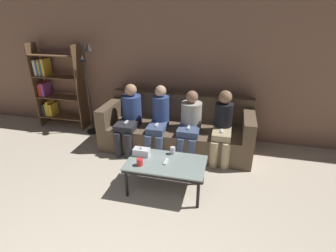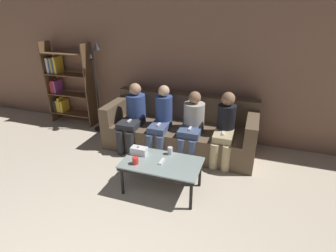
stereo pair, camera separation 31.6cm
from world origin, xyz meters
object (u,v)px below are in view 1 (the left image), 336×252
object	(u,v)px
seated_person_left_end	(130,116)
seated_person_right_end	(223,125)
cup_near_right	(173,151)
bookshelf	(54,87)
couch	(177,130)
game_remote	(166,162)
coffee_table	(166,165)
standing_lamp	(88,81)
tissue_box	(142,152)
seated_person_mid_left	(159,119)
seated_person_mid_right	(190,122)
cup_near_left	(140,162)

from	to	relation	value
seated_person_left_end	seated_person_right_end	size ratio (longest dim) A/B	1.00
cup_near_right	seated_person_right_end	distance (m)	1.02
bookshelf	seated_person_left_end	distance (m)	1.92
cup_near_right	seated_person_right_end	bearing A→B (deg)	52.40
couch	game_remote	size ratio (longest dim) A/B	16.89
coffee_table	seated_person_right_end	world-z (taller)	seated_person_right_end
coffee_table	bookshelf	distance (m)	3.18
standing_lamp	seated_person_right_end	size ratio (longest dim) A/B	1.53
coffee_table	tissue_box	bearing A→B (deg)	165.28
coffee_table	bookshelf	size ratio (longest dim) A/B	0.62
game_remote	bookshelf	distance (m)	3.17
cup_near_right	standing_lamp	distance (m)	2.31
cup_near_right	bookshelf	size ratio (longest dim) A/B	0.06
couch	seated_person_right_end	world-z (taller)	seated_person_right_end
seated_person_left_end	coffee_table	bearing A→B (deg)	-49.12
seated_person_mid_left	tissue_box	bearing A→B (deg)	-89.13
seated_person_mid_right	standing_lamp	bearing A→B (deg)	168.63
coffee_table	cup_near_right	bearing A→B (deg)	80.54
cup_near_left	seated_person_mid_right	world-z (taller)	seated_person_mid_right
tissue_box	bookshelf	bearing A→B (deg)	147.60
coffee_table	seated_person_mid_left	size ratio (longest dim) A/B	0.91
couch	tissue_box	bearing A→B (deg)	-101.84
cup_near_left	seated_person_left_end	distance (m)	1.33
game_remote	seated_person_mid_right	size ratio (longest dim) A/B	0.14
coffee_table	seated_person_left_end	xyz separation A→B (m)	(-0.90, 1.04, 0.20)
cup_near_right	bookshelf	xyz separation A→B (m)	(-2.75, 1.36, 0.33)
seated_person_mid_left	couch	bearing A→B (deg)	42.50
seated_person_left_end	couch	bearing A→B (deg)	16.40
couch	coffee_table	distance (m)	1.27
cup_near_right	game_remote	size ratio (longest dim) A/B	0.69
cup_near_left	tissue_box	size ratio (longest dim) A/B	0.42
tissue_box	seated_person_left_end	xyz separation A→B (m)	(-0.53, 0.94, 0.11)
tissue_box	seated_person_right_end	xyz separation A→B (m)	(1.02, 0.94, 0.10)
coffee_table	seated_person_right_end	distance (m)	1.24
couch	game_remote	world-z (taller)	couch
seated_person_left_end	standing_lamp	bearing A→B (deg)	156.47
seated_person_mid_left	seated_person_right_end	xyz separation A→B (m)	(1.04, 0.01, 0.00)
standing_lamp	seated_person_left_end	distance (m)	1.12
couch	seated_person_mid_left	bearing A→B (deg)	-137.50
seated_person_left_end	seated_person_mid_left	xyz separation A→B (m)	(0.52, -0.01, -0.01)
seated_person_left_end	cup_near_left	bearing A→B (deg)	-63.42
standing_lamp	seated_person_right_end	xyz separation A→B (m)	(2.50, -0.41, -0.45)
cup_near_right	seated_person_right_end	xyz separation A→B (m)	(0.62, 0.81, 0.10)
bookshelf	seated_person_right_end	bearing A→B (deg)	-9.31
cup_near_right	seated_person_mid_right	bearing A→B (deg)	82.90
seated_person_right_end	coffee_table	bearing A→B (deg)	-122.47
game_remote	standing_lamp	xyz separation A→B (m)	(-1.84, 1.45, 0.60)
seated_person_mid_left	seated_person_right_end	world-z (taller)	seated_person_mid_left
cup_near_left	game_remote	xyz separation A→B (m)	(0.30, 0.15, -0.04)
game_remote	seated_person_mid_left	bearing A→B (deg)	110.21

